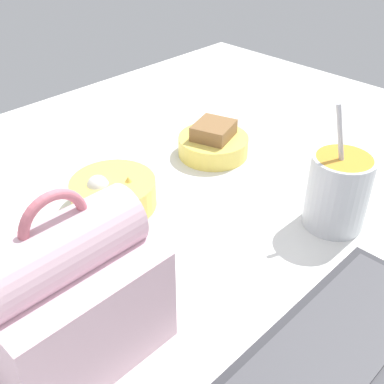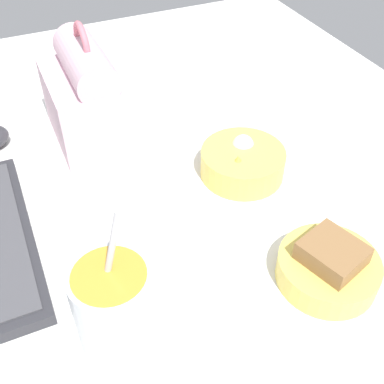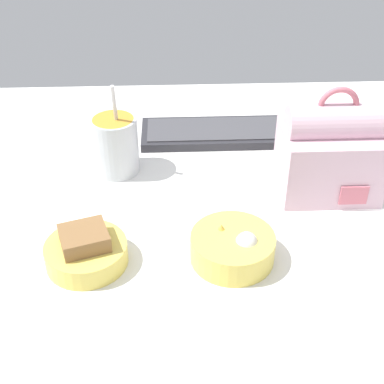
{
  "view_description": "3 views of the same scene",
  "coord_description": "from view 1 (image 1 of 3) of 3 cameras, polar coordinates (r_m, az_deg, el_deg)",
  "views": [
    {
      "loc": [
        38.64,
        39.85,
        45.84
      ],
      "look_at": [
        -1.93,
        -0.16,
        7.0
      ],
      "focal_mm": 45.0,
      "sensor_mm": 36.0,
      "label": 1
    },
    {
      "loc": [
        -46.35,
        19.55,
        51.28
      ],
      "look_at": [
        -1.93,
        -0.16,
        7.0
      ],
      "focal_mm": 45.0,
      "sensor_mm": 36.0,
      "label": 2
    },
    {
      "loc": [
        -5.09,
        -73.49,
        58.82
      ],
      "look_at": [
        -1.93,
        -0.16,
        7.0
      ],
      "focal_mm": 50.0,
      "sensor_mm": 36.0,
      "label": 3
    }
  ],
  "objects": [
    {
      "name": "keyboard",
      "position": [
        0.56,
        16.49,
        -17.25
      ],
      "size": [
        31.6,
        12.26,
        2.1
      ],
      "color": "#2D2D33",
      "rests_on": "desk_surface"
    },
    {
      "name": "desk_surface",
      "position": [
        0.71,
        -1.0,
        -4.66
      ],
      "size": [
        140.0,
        110.0,
        2.0
      ],
      "color": "white",
      "rests_on": "ground"
    },
    {
      "name": "bento_bowl_snacks",
      "position": [
        0.74,
        -9.26,
        -0.05
      ],
      "size": [
        13.08,
        13.08,
        5.73
      ],
      "color": "#EFD65B",
      "rests_on": "desk_surface"
    },
    {
      "name": "soup_cup",
      "position": [
        0.71,
        16.92,
        0.19
      ],
      "size": [
        8.76,
        8.76,
        18.62
      ],
      "color": "silver",
      "rests_on": "desk_surface"
    },
    {
      "name": "lunch_bag",
      "position": [
        0.51,
        -14.38,
        -11.76
      ],
      "size": [
        17.37,
        13.44,
        20.43
      ],
      "color": "beige",
      "rests_on": "desk_surface"
    },
    {
      "name": "bento_bowl_sandwich",
      "position": [
        0.87,
        2.54,
        5.83
      ],
      "size": [
        12.67,
        12.67,
        6.16
      ],
      "color": "#EFD65B",
      "rests_on": "desk_surface"
    }
  ]
}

